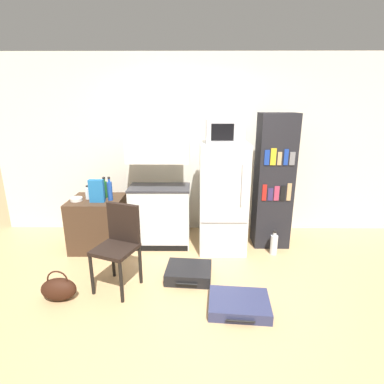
{
  "coord_description": "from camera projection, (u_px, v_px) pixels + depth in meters",
  "views": [
    {
      "loc": [
        -0.01,
        -2.54,
        1.95
      ],
      "look_at": [
        -0.04,
        0.85,
        0.94
      ],
      "focal_mm": 28.0,
      "sensor_mm": 36.0,
      "label": 1
    }
  ],
  "objects": [
    {
      "name": "chair",
      "position": [
        119.0,
        239.0,
        3.2
      ],
      "size": [
        0.52,
        0.52,
        0.92
      ],
      "rotation": [
        0.0,
        0.0,
        -0.37
      ],
      "color": "black",
      "rests_on": "ground_plane"
    },
    {
      "name": "kitchen_hutch",
      "position": [
        159.0,
        190.0,
        4.09
      ],
      "size": [
        0.83,
        0.46,
        1.76
      ],
      "color": "silver",
      "rests_on": "ground_plane"
    },
    {
      "name": "wall_back",
      "position": [
        208.0,
        146.0,
        4.53
      ],
      "size": [
        6.4,
        0.1,
        2.63
      ],
      "color": "silver",
      "rests_on": "ground_plane"
    },
    {
      "name": "suitcase_large_flat",
      "position": [
        239.0,
        304.0,
        2.93
      ],
      "size": [
        0.62,
        0.5,
        0.11
      ],
      "rotation": [
        0.0,
        0.0,
        -0.09
      ],
      "color": "navy",
      "rests_on": "ground_plane"
    },
    {
      "name": "bookshelf",
      "position": [
        274.0,
        182.0,
        4.08
      ],
      "size": [
        0.48,
        0.39,
        1.83
      ],
      "color": "black",
      "rests_on": "ground_plane"
    },
    {
      "name": "bottle_ketchup_red",
      "position": [
        97.0,
        188.0,
        4.27
      ],
      "size": [
        0.07,
        0.07,
        0.19
      ],
      "color": "#AD1914",
      "rests_on": "side_table"
    },
    {
      "name": "water_bottle_front",
      "position": [
        274.0,
        244.0,
        3.99
      ],
      "size": [
        0.09,
        0.09,
        0.34
      ],
      "color": "silver",
      "rests_on": "ground_plane"
    },
    {
      "name": "bottle_blue_soda",
      "position": [
        110.0,
        190.0,
        3.95
      ],
      "size": [
        0.07,
        0.07,
        0.32
      ],
      "color": "#1E47A3",
      "rests_on": "side_table"
    },
    {
      "name": "bottle_green_tall",
      "position": [
        105.0,
        189.0,
        4.07
      ],
      "size": [
        0.07,
        0.07,
        0.28
      ],
      "color": "#1E6028",
      "rests_on": "side_table"
    },
    {
      "name": "bowl",
      "position": [
        76.0,
        199.0,
        3.95
      ],
      "size": [
        0.16,
        0.16,
        0.04
      ],
      "color": "silver",
      "rests_on": "side_table"
    },
    {
      "name": "bottle_amber_beer",
      "position": [
        96.0,
        194.0,
        4.03
      ],
      "size": [
        0.08,
        0.08,
        0.14
      ],
      "color": "brown",
      "rests_on": "side_table"
    },
    {
      "name": "side_table",
      "position": [
        98.0,
        223.0,
        4.14
      ],
      "size": [
        0.69,
        0.62,
        0.71
      ],
      "color": "#422D1E",
      "rests_on": "ground_plane"
    },
    {
      "name": "cereal_box",
      "position": [
        97.0,
        191.0,
        3.87
      ],
      "size": [
        0.19,
        0.07,
        0.3
      ],
      "color": "#1E66A8",
      "rests_on": "side_table"
    },
    {
      "name": "bottle_clear_short",
      "position": [
        88.0,
        193.0,
        4.01
      ],
      "size": [
        0.06,
        0.06,
        0.19
      ],
      "color": "silver",
      "rests_on": "side_table"
    },
    {
      "name": "handbag",
      "position": [
        59.0,
        289.0,
        3.06
      ],
      "size": [
        0.36,
        0.2,
        0.33
      ],
      "color": "#33190F",
      "rests_on": "ground_plane"
    },
    {
      "name": "ground_plane",
      "position": [
        195.0,
        306.0,
        3.0
      ],
      "size": [
        24.0,
        24.0,
        0.0
      ],
      "primitive_type": "plane",
      "color": "tan"
    },
    {
      "name": "refrigerator",
      "position": [
        223.0,
        197.0,
        4.01
      ],
      "size": [
        0.62,
        0.66,
        1.46
      ],
      "color": "silver",
      "rests_on": "ground_plane"
    },
    {
      "name": "microwave",
      "position": [
        225.0,
        131.0,
        3.76
      ],
      "size": [
        0.47,
        0.35,
        0.3
      ],
      "color": "#B7B7BC",
      "rests_on": "refrigerator"
    },
    {
      "name": "suitcase_small_flat",
      "position": [
        189.0,
        273.0,
        3.46
      ],
      "size": [
        0.55,
        0.48,
        0.14
      ],
      "rotation": [
        0.0,
        0.0,
        -0.08
      ],
      "color": "black",
      "rests_on": "ground_plane"
    }
  ]
}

